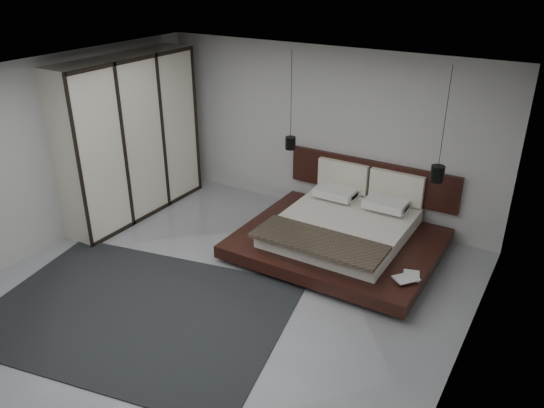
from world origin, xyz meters
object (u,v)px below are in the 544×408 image
Objects in this scene: lattice_screen at (166,120)px; wardrobe at (130,138)px; bed at (342,232)px; pendant_left at (290,142)px; rug at (137,312)px; pendant_right at (437,173)px.

wardrobe is at bearing -77.76° from lattice_screen.
lattice_screen is at bearing 171.93° from bed.
bed is at bearing -21.25° from pendant_left.
wardrobe is at bearing 133.47° from rug.
bed is 3.79m from wardrobe.
rug is at bearing -118.80° from bed.
bed is at bearing -8.07° from lattice_screen.
bed is 3.19m from rug.
rug is (-1.53, -2.79, -0.28)m from bed.
pendant_left is 0.57× the size of wardrobe.
pendant_right is at bearing 0.00° from pendant_left.
lattice_screen reaches higher than rug.
bed is 1.65m from pendant_left.
lattice_screen is at bearing 124.74° from rug.
pendant_right is (2.33, 0.00, -0.04)m from pendant_left.
lattice_screen is 1.19m from wardrobe.
pendant_right is at bearing 50.21° from rug.
pendant_right is at bearing -1.04° from lattice_screen.
pendant_right is (1.17, 0.45, 1.03)m from bed.
pendant_left is at bearing 83.57° from rug.
lattice_screen is 1.68× the size of pendant_left.
pendant_left is (-1.17, 0.45, 1.07)m from bed.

